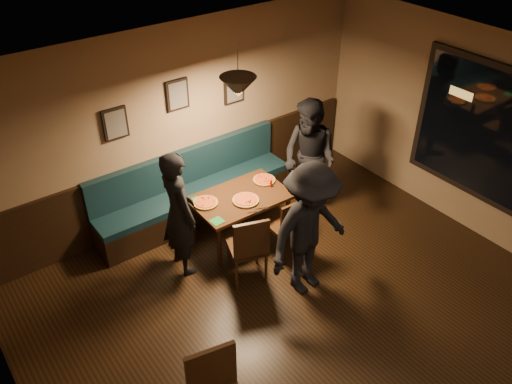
# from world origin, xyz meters

# --- Properties ---
(floor) EXTENTS (7.00, 7.00, 0.00)m
(floor) POSITION_xyz_m (0.00, 0.00, 0.00)
(floor) COLOR black
(floor) RESTS_ON ground
(ceiling) EXTENTS (7.00, 7.00, 0.00)m
(ceiling) POSITION_xyz_m (0.00, 0.00, 2.80)
(ceiling) COLOR silver
(ceiling) RESTS_ON ground
(wall_back) EXTENTS (6.00, 0.00, 6.00)m
(wall_back) POSITION_xyz_m (0.00, 3.50, 1.40)
(wall_back) COLOR #8C704F
(wall_back) RESTS_ON ground
(wainscot) EXTENTS (5.88, 0.06, 1.00)m
(wainscot) POSITION_xyz_m (0.00, 3.47, 0.50)
(wainscot) COLOR black
(wainscot) RESTS_ON ground
(booth_bench) EXTENTS (3.00, 0.60, 1.00)m
(booth_bench) POSITION_xyz_m (0.00, 3.20, 0.50)
(booth_bench) COLOR #0F232D
(booth_bench) RESTS_ON ground
(window_frame) EXTENTS (0.06, 2.56, 1.86)m
(window_frame) POSITION_xyz_m (2.96, 0.50, 1.50)
(window_frame) COLOR black
(window_frame) RESTS_ON wall_right
(window_glass) EXTENTS (0.00, 2.40, 2.40)m
(window_glass) POSITION_xyz_m (2.93, 0.50, 1.50)
(window_glass) COLOR black
(window_glass) RESTS_ON wall_right
(picture_left) EXTENTS (0.32, 0.04, 0.42)m
(picture_left) POSITION_xyz_m (-0.90, 3.47, 1.70)
(picture_left) COLOR black
(picture_left) RESTS_ON wall_back
(picture_center) EXTENTS (0.32, 0.04, 0.42)m
(picture_center) POSITION_xyz_m (0.00, 3.47, 1.85)
(picture_center) COLOR black
(picture_center) RESTS_ON wall_back
(picture_right) EXTENTS (0.32, 0.04, 0.42)m
(picture_right) POSITION_xyz_m (0.90, 3.47, 1.70)
(picture_right) COLOR black
(picture_right) RESTS_ON wall_back
(pendant_lamp) EXTENTS (0.44, 0.44, 0.25)m
(pendant_lamp) POSITION_xyz_m (0.26, 2.44, 2.25)
(pendant_lamp) COLOR black
(pendant_lamp) RESTS_ON ceiling
(dining_table) EXTENTS (1.29, 0.85, 0.69)m
(dining_table) POSITION_xyz_m (0.26, 2.44, 0.34)
(dining_table) COLOR black
(dining_table) RESTS_ON floor
(chair_near_left) EXTENTS (0.56, 0.56, 1.00)m
(chair_near_left) POSITION_xyz_m (-0.13, 1.74, 0.50)
(chair_near_left) COLOR black
(chair_near_left) RESTS_ON floor
(chair_near_right) EXTENTS (0.41, 0.41, 0.90)m
(chair_near_right) POSITION_xyz_m (0.55, 1.84, 0.45)
(chair_near_right) COLOR black
(chair_near_right) RESTS_ON floor
(diner_left) EXTENTS (0.44, 0.64, 1.71)m
(diner_left) POSITION_xyz_m (-0.69, 2.39, 0.85)
(diner_left) COLOR black
(diner_left) RESTS_ON floor
(diner_right) EXTENTS (0.79, 0.95, 1.76)m
(diner_right) POSITION_xyz_m (1.44, 2.39, 0.88)
(diner_right) COLOR black
(diner_right) RESTS_ON floor
(diner_front) EXTENTS (1.19, 0.73, 1.77)m
(diner_front) POSITION_xyz_m (0.35, 1.16, 0.88)
(diner_front) COLOR black
(diner_front) RESTS_ON floor
(pizza_a) EXTENTS (0.41, 0.41, 0.04)m
(pizza_a) POSITION_xyz_m (-0.20, 2.57, 0.70)
(pizza_a) COLOR gold
(pizza_a) RESTS_ON dining_table
(pizza_b) EXTENTS (0.36, 0.36, 0.04)m
(pizza_b) POSITION_xyz_m (0.25, 2.30, 0.71)
(pizza_b) COLOR orange
(pizza_b) RESTS_ON dining_table
(pizza_c) EXTENTS (0.32, 0.32, 0.04)m
(pizza_c) POSITION_xyz_m (0.75, 2.55, 0.70)
(pizza_c) COLOR gold
(pizza_c) RESTS_ON dining_table
(soda_glass) EXTENTS (0.07, 0.07, 0.13)m
(soda_glass) POSITION_xyz_m (0.87, 2.14, 0.75)
(soda_glass) COLOR black
(soda_glass) RESTS_ON dining_table
(tabasco_bottle) EXTENTS (0.04, 0.04, 0.13)m
(tabasco_bottle) POSITION_xyz_m (0.73, 2.37, 0.75)
(tabasco_bottle) COLOR #9D1305
(tabasco_bottle) RESTS_ON dining_table
(napkin_a) EXTENTS (0.14, 0.14, 0.01)m
(napkin_a) POSITION_xyz_m (-0.27, 2.71, 0.69)
(napkin_a) COLOR #1B6632
(napkin_a) RESTS_ON dining_table
(napkin_b) EXTENTS (0.16, 0.16, 0.01)m
(napkin_b) POSITION_xyz_m (-0.29, 2.17, 0.69)
(napkin_b) COLOR #1B6630
(napkin_b) RESTS_ON dining_table
(cutlery_set) EXTENTS (0.17, 0.08, 0.00)m
(cutlery_set) POSITION_xyz_m (0.26, 2.04, 0.69)
(cutlery_set) COLOR #B6B6BA
(cutlery_set) RESTS_ON dining_table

